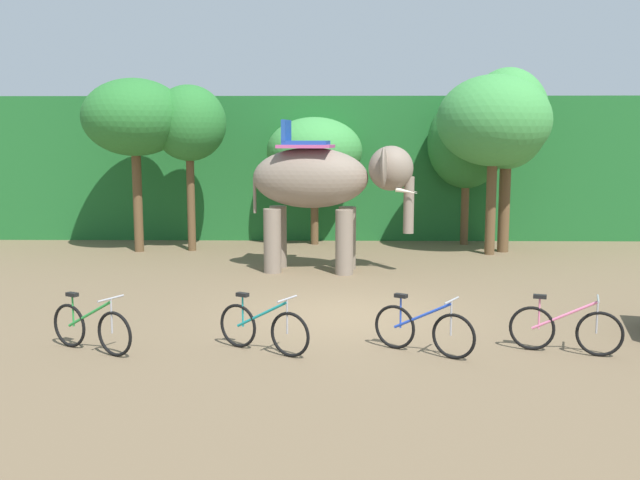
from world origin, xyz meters
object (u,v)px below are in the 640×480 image
elephant (324,184)px  bike_green (91,328)px  bike_blue (423,330)px  bike_pink (565,329)px  tree_right (467,143)px  tree_center_right (189,124)px  bike_teal (263,328)px  tree_center (494,121)px  tree_far_left (135,118)px  tree_center_left (314,151)px  tree_far_right (507,120)px

elephant → bike_green: bearing=-117.0°
bike_blue → bike_pink: bearing=1.7°
tree_right → bike_green: (-7.95, -11.65, -2.80)m
tree_center_right → bike_green: tree_center_right is taller
tree_center_right → bike_teal: bearing=-73.1°
tree_right → bike_blue: size_ratio=3.13×
tree_right → bike_pink: size_ratio=2.82×
tree_center → bike_green: (-8.33, -9.69, -3.42)m
tree_far_left → tree_center_left: bearing=16.7°
tree_center_right → tree_far_right: bearing=-0.6°
tree_right → tree_far_left: bearing=-170.9°
bike_teal → tree_far_left: bearing=114.8°
tree_far_right → bike_pink: size_ratio=3.26×
bike_blue → tree_right: bearing=76.7°
bike_green → bike_pink: size_ratio=0.93×
tree_center → bike_blue: size_ratio=3.46×
tree_center_left → elephant: 4.68m
tree_center_right → tree_right: 8.49m
tree_center → elephant: tree_center is taller
tree_right → elephant: tree_right is taller
tree_center_right → elephant: 5.38m
tree_right → tree_far_right: (0.88, -1.46, 0.66)m
bike_green → bike_pink: same height
bike_green → bike_pink: bearing=0.3°
tree_far_right → bike_blue: bearing=-109.6°
bike_green → bike_teal: same height
tree_center_left → elephant: (0.34, -4.61, -0.73)m
tree_center_left → bike_pink: bearing=-70.1°
tree_right → bike_pink: 11.95m
tree_far_left → tree_center_right: 1.55m
elephant → tree_center_left: bearing=94.2°
tree_center_left → tree_right: bearing=0.5°
elephant → bike_blue: size_ratio=2.86×
bike_green → bike_teal: (2.70, 0.02, 0.00)m
tree_center_left → bike_teal: tree_center_left is taller
tree_center_left → tree_center_right: bearing=-159.9°
bike_blue → elephant: bearing=103.1°
elephant → bike_green: 8.05m
tree_far_left → tree_center_right: size_ratio=1.03×
tree_far_right → bike_blue: tree_far_right is taller
tree_center_left → bike_teal: 11.87m
tree_center_right → bike_green: 10.81m
tree_far_left → bike_green: (1.94, -10.05, -3.52)m
tree_far_left → tree_center_left: (5.17, 1.55, -0.97)m
bike_pink → bike_teal: bearing=-179.8°
tree_far_right → bike_green: size_ratio=3.52×
tree_far_left → bike_teal: tree_far_left is taller
elephant → bike_blue: elephant is taller
tree_right → tree_center_right: bearing=-170.7°
tree_center_left → tree_far_left: bearing=-163.3°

